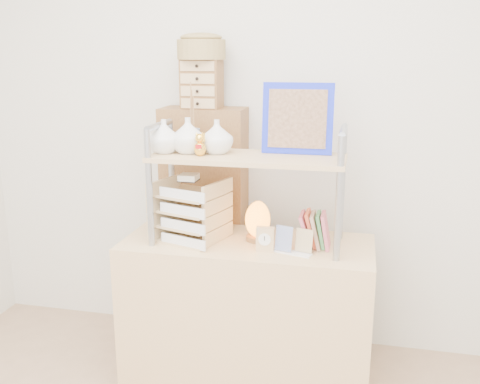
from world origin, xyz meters
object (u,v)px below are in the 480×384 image
Objects in this scene: salt_lamp at (258,221)px; letter_tray at (190,214)px; desk at (247,313)px; cabinet at (205,228)px.

letter_tray is at bearing -167.08° from salt_lamp.
salt_lamp reaches higher than desk.
letter_tray is at bearing -171.05° from desk.
letter_tray is 1.69× the size of salt_lamp.
salt_lamp is at bearing 34.04° from desk.
cabinet is at bearing 96.49° from letter_tray.
desk is 0.58m from letter_tray.
cabinet is at bearing 130.87° from desk.
desk is 0.57m from cabinet.
cabinet is 6.85× the size of salt_lamp.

